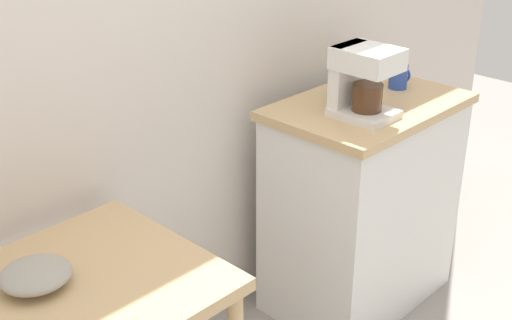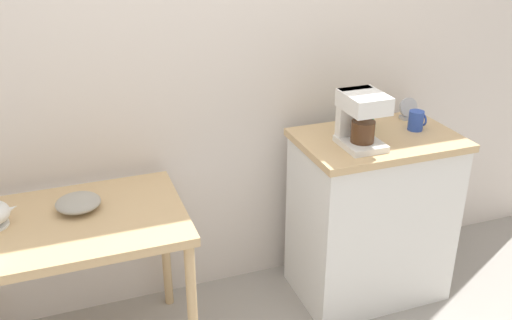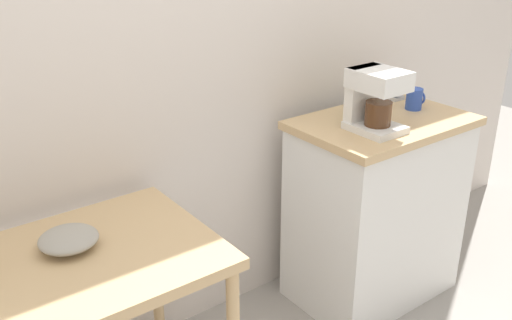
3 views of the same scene
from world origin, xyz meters
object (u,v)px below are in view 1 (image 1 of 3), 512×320
object	(u,v)px
bowl_stoneware	(36,275)
mug_tall_green	(344,86)
coffee_maker	(361,79)
table_clock	(376,66)
mug_blue	(399,76)

from	to	relation	value
bowl_stoneware	mug_tall_green	world-z (taller)	mug_tall_green
bowl_stoneware	coffee_maker	world-z (taller)	coffee_maker
coffee_maker	mug_tall_green	size ratio (longest dim) A/B	2.81
bowl_stoneware	table_clock	size ratio (longest dim) A/B	1.66
coffee_maker	table_clock	xyz separation A→B (m)	(0.41, 0.22, -0.09)
mug_tall_green	table_clock	size ratio (longest dim) A/B	0.81
coffee_maker	mug_blue	size ratio (longest dim) A/B	2.64
table_clock	bowl_stoneware	bearing A→B (deg)	-175.88
coffee_maker	mug_tall_green	distance (m)	0.22
bowl_stoneware	table_clock	bearing A→B (deg)	4.12
mug_tall_green	mug_blue	xyz separation A→B (m)	(0.24, -0.09, 0.00)
mug_tall_green	table_clock	xyz separation A→B (m)	(0.29, 0.06, 0.00)
mug_tall_green	table_clock	world-z (taller)	table_clock
coffee_maker	mug_tall_green	world-z (taller)	coffee_maker
bowl_stoneware	mug_tall_green	distance (m)	1.41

